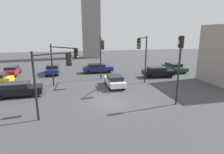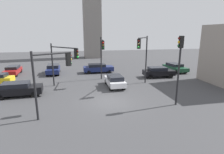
% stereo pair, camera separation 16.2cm
% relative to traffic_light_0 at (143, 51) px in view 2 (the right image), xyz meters
% --- Properties ---
extents(ground_plane, '(99.18, 99.18, 0.00)m').
position_rel_traffic_light_0_xyz_m(ground_plane, '(-4.61, -3.88, -4.26)').
color(ground_plane, '#424244').
extents(traffic_light_0, '(2.57, 3.79, 5.85)m').
position_rel_traffic_light_0_xyz_m(traffic_light_0, '(0.00, 0.00, 0.00)').
color(traffic_light_0, black).
rests_on(traffic_light_0, ground_plane).
extents(traffic_light_1, '(3.08, 3.48, 5.03)m').
position_rel_traffic_light_0_xyz_m(traffic_light_1, '(-8.82, 0.96, -0.68)').
color(traffic_light_1, black).
rests_on(traffic_light_1, ground_plane).
extents(traffic_light_2, '(0.47, 3.51, 5.69)m').
position_rel_traffic_light_0_xyz_m(traffic_light_2, '(-4.24, 3.19, -0.26)').
color(traffic_light_2, black).
rests_on(traffic_light_2, ground_plane).
extents(traffic_light_3, '(2.70, 1.73, 5.01)m').
position_rel_traffic_light_0_xyz_m(traffic_light_3, '(-9.26, -5.66, -0.72)').
color(traffic_light_3, black).
rests_on(traffic_light_3, ground_plane).
extents(traffic_light_4, '(0.48, 0.36, 5.98)m').
position_rel_traffic_light_0_xyz_m(traffic_light_4, '(0.98, -5.80, -0.15)').
color(traffic_light_4, black).
rests_on(traffic_light_4, ground_plane).
extents(car_0, '(4.44, 2.15, 1.48)m').
position_rel_traffic_light_0_xyz_m(car_0, '(4.01, 4.05, -3.48)').
color(car_0, black).
rests_on(car_0, ground_plane).
extents(car_1, '(4.73, 1.97, 1.41)m').
position_rel_traffic_light_0_xyz_m(car_1, '(-4.05, 8.89, -3.51)').
color(car_1, navy).
rests_on(car_1, ground_plane).
extents(car_2, '(4.56, 2.08, 1.41)m').
position_rel_traffic_light_0_xyz_m(car_2, '(-13.34, -0.55, -3.51)').
color(car_2, black).
rests_on(car_2, ground_plane).
extents(car_4, '(2.28, 4.86, 1.33)m').
position_rel_traffic_light_0_xyz_m(car_4, '(8.50, 7.23, -3.54)').
color(car_4, '#19472D').
rests_on(car_4, ground_plane).
extents(car_5, '(1.82, 4.12, 1.39)m').
position_rel_traffic_light_0_xyz_m(car_5, '(-3.12, 0.71, -3.52)').
color(car_5, silver).
rests_on(car_5, ground_plane).
extents(car_6, '(2.00, 4.56, 1.43)m').
position_rel_traffic_light_0_xyz_m(car_6, '(-10.99, 9.47, -3.49)').
color(car_6, navy).
rests_on(car_6, ground_plane).
extents(car_7, '(2.01, 4.40, 1.32)m').
position_rel_traffic_light_0_xyz_m(car_7, '(-16.94, 10.01, -3.56)').
color(car_7, maroon).
rests_on(car_7, ground_plane).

